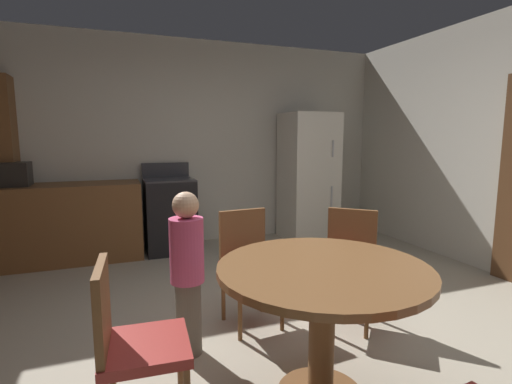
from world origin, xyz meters
TOP-DOWN VIEW (x-y plane):
  - ground_plane at (0.00, 0.00)m, footprint 14.00×14.00m
  - wall_back at (0.00, 2.96)m, footprint 5.63×0.12m
  - kitchen_counter at (-1.64, 2.56)m, footprint 1.74×0.60m
  - oven_range at (-0.43, 2.56)m, footprint 0.60×0.60m
  - refrigerator at (1.49, 2.51)m, footprint 0.68×0.68m
  - microwave at (-2.14, 2.56)m, footprint 0.44×0.32m
  - dining_table at (-0.04, -0.54)m, footprint 1.13×1.13m
  - chair_west at (-1.02, -0.48)m, footprint 0.43×0.43m
  - chair_north at (-0.12, 0.43)m, footprint 0.43×0.43m
  - chair_northeast at (0.61, 0.18)m, footprint 0.57×0.57m
  - person_child at (-0.64, 0.15)m, footprint 0.31×0.31m

SIDE VIEW (x-z plane):
  - ground_plane at x=0.00m, z-range 0.00..0.00m
  - kitchen_counter at x=-1.64m, z-range 0.00..0.90m
  - oven_range at x=-0.43m, z-range -0.08..1.02m
  - chair_west at x=-1.02m, z-range 0.07..0.94m
  - chair_north at x=-0.12m, z-range 0.07..0.94m
  - chair_northeast at x=0.61m, z-range 0.07..0.94m
  - person_child at x=-0.64m, z-range 0.03..1.12m
  - dining_table at x=-0.04m, z-range 0.22..0.98m
  - refrigerator at x=1.49m, z-range 0.00..1.76m
  - microwave at x=-2.14m, z-range 0.90..1.16m
  - wall_back at x=0.00m, z-range 0.00..2.70m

